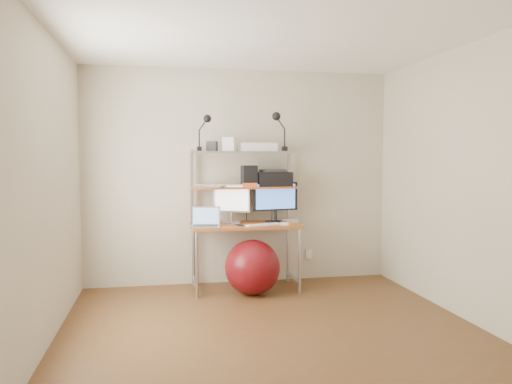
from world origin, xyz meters
TOP-DOWN VIEW (x-y plane):
  - room at (0.00, 0.00)m, footprint 3.60×3.60m
  - computer_desk at (0.00, 1.50)m, footprint 1.20×0.60m
  - wall_outlet at (0.85, 1.79)m, footprint 0.08×0.01m
  - monitor_silver at (-0.14, 1.56)m, footprint 0.41×0.20m
  - monitor_black at (0.37, 1.53)m, footprint 0.54×0.18m
  - laptop at (-0.45, 1.30)m, footprint 0.34×0.29m
  - keyboard at (0.18, 1.30)m, footprint 0.44×0.25m
  - mouse at (0.42, 1.29)m, footprint 0.09×0.07m
  - mac_mini at (0.52, 1.56)m, footprint 0.21×0.21m
  - phone at (-0.08, 1.31)m, footprint 0.09×0.13m
  - printer at (0.35, 1.59)m, footprint 0.43×0.32m
  - nas_cube at (0.07, 1.56)m, footprint 0.17×0.17m
  - red_box at (0.06, 1.47)m, footprint 0.18×0.14m
  - scanner at (0.17, 1.57)m, footprint 0.41×0.28m
  - box_white at (-0.17, 1.54)m, footprint 0.16×0.15m
  - box_grey at (-0.35, 1.57)m, footprint 0.14×0.14m
  - clip_lamp_left at (-0.43, 1.51)m, footprint 0.16×0.09m
  - clip_lamp_right at (0.39, 1.50)m, footprint 0.18×0.10m
  - exercise_ball at (0.04, 1.21)m, footprint 0.60×0.60m
  - paper_stack at (-0.38, 1.57)m, footprint 0.40×0.43m

SIDE VIEW (x-z plane):
  - exercise_ball at x=0.04m, z-range 0.00..0.60m
  - wall_outlet at x=0.85m, z-range 0.24..0.36m
  - phone at x=-0.08m, z-range 0.74..0.75m
  - keyboard at x=0.18m, z-range 0.74..0.75m
  - mouse at x=0.42m, z-range 0.74..0.76m
  - mac_mini at x=0.52m, z-range 0.74..0.78m
  - laptop at x=-0.45m, z-range 0.65..0.92m
  - computer_desk at x=0.00m, z-range 0.17..1.74m
  - monitor_silver at x=-0.14m, z-range 0.76..1.23m
  - monitor_black at x=0.37m, z-range 0.74..1.28m
  - paper_stack at x=-0.38m, z-range 1.15..1.18m
  - red_box at x=0.06m, z-range 1.15..1.20m
  - printer at x=0.35m, z-range 1.14..1.33m
  - room at x=0.00m, z-range -0.55..3.05m
  - nas_cube at x=0.07m, z-range 1.15..1.39m
  - scanner at x=0.17m, z-range 1.55..1.65m
  - box_grey at x=-0.35m, z-range 1.55..1.66m
  - box_white at x=-0.17m, z-range 1.55..1.70m
  - clip_lamp_left at x=-0.43m, z-range 1.64..2.04m
  - clip_lamp_right at x=0.39m, z-range 1.65..2.09m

